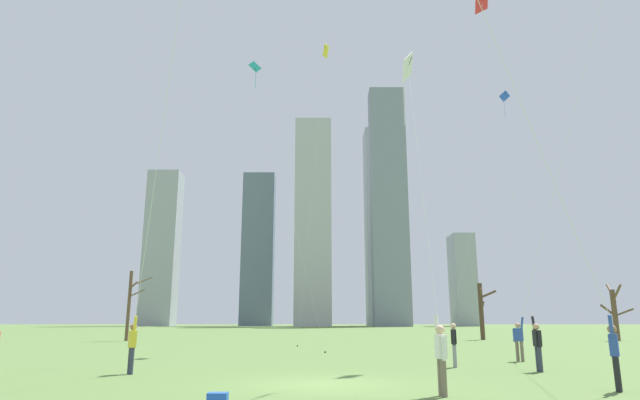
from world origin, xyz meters
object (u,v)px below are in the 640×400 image
kite_flyer_midfield_left_pink (547,217)px  distant_kite_high_overhead_teal (263,108)px  distant_kite_low_near_trees_yellow (321,75)px  bare_tree_leftmost (479,309)px  kite_flyer_foreground_right_white (430,277)px  bare_tree_right_of_center (612,311)px  kite_flyer_foreground_left_green (594,308)px  bare_tree_left_of_center (127,303)px  kite_flyer_midfield_center_red (515,219)px  kite_flyer_midfield_right_purple (144,245)px  distant_kite_drifting_left_blue (498,115)px  bystander_far_off_by_trees (452,342)px

kite_flyer_midfield_left_pink → distant_kite_high_overhead_teal: kite_flyer_midfield_left_pink is taller
distant_kite_low_near_trees_yellow → bare_tree_leftmost: size_ratio=4.14×
kite_flyer_midfield_left_pink → kite_flyer_foreground_right_white: bearing=-131.1°
distant_kite_high_overhead_teal → bare_tree_right_of_center: 35.96m
kite_flyer_midfield_left_pink → distant_kite_low_near_trees_yellow: 19.97m
kite_flyer_foreground_left_green → distant_kite_high_overhead_teal: distant_kite_high_overhead_teal is taller
kite_flyer_midfield_left_pink → bare_tree_left_of_center: kite_flyer_midfield_left_pink is taller
kite_flyer_midfield_center_red → bare_tree_left_of_center: (-24.18, 25.16, -2.54)m
kite_flyer_midfield_right_purple → kite_flyer_midfield_left_pink: kite_flyer_midfield_left_pink is taller
distant_kite_drifting_left_blue → bare_tree_left_of_center: 36.68m
kite_flyer_midfield_center_red → bare_tree_right_of_center: (17.52, 25.51, -3.18)m
bystander_far_off_by_trees → bare_tree_leftmost: bare_tree_leftmost is taller
bystander_far_off_by_trees → bare_tree_leftmost: bearing=71.0°
kite_flyer_midfield_center_red → distant_kite_low_near_trees_yellow: distant_kite_low_near_trees_yellow is taller
kite_flyer_foreground_left_green → distant_kite_drifting_left_blue: size_ratio=0.47×
bare_tree_leftmost → kite_flyer_midfield_center_red: bearing=-103.7°
kite_flyer_foreground_right_white → kite_flyer_midfield_left_pink: bearing=48.9°
kite_flyer_foreground_left_green → distant_kite_drifting_left_blue: bearing=73.1°
kite_flyer_foreground_right_white → distant_kite_low_near_trees_yellow: size_ratio=0.55×
bystander_far_off_by_trees → kite_flyer_foreground_right_white: bearing=-107.7°
kite_flyer_midfield_center_red → kite_flyer_foreground_left_green: kite_flyer_midfield_center_red is taller
kite_flyer_foreground_right_white → bare_tree_left_of_center: 37.22m
kite_flyer_foreground_right_white → distant_kite_low_near_trees_yellow: distant_kite_low_near_trees_yellow is taller
kite_flyer_midfield_center_red → bystander_far_off_by_trees: bearing=-179.2°
kite_flyer_midfield_right_purple → bystander_far_off_by_trees: bearing=21.1°
kite_flyer_foreground_right_white → kite_flyer_foreground_left_green: size_ratio=1.08×
kite_flyer_foreground_right_white → bare_tree_right_of_center: size_ratio=2.32×
kite_flyer_midfield_left_pink → distant_kite_high_overhead_teal: 15.25m
kite_flyer_foreground_left_green → distant_kite_high_overhead_teal: size_ratio=0.68×
kite_flyer_foreground_right_white → kite_flyer_foreground_left_green: kite_flyer_foreground_right_white is taller
kite_flyer_midfield_right_purple → bare_tree_right_of_center: (30.88, 29.61, -1.54)m
bystander_far_off_by_trees → bare_tree_leftmost: (9.58, 27.85, 1.77)m
kite_flyer_foreground_left_green → bystander_far_off_by_trees: bearing=103.8°
kite_flyer_foreground_left_green → distant_kite_drifting_left_blue: (9.48, 31.23, 17.81)m
kite_flyer_foreground_left_green → distant_kite_low_near_trees_yellow: size_ratio=0.51×
distant_kite_drifting_left_blue → bare_tree_right_of_center: 19.62m
kite_flyer_midfield_right_purple → bare_tree_leftmost: bearing=57.8°
kite_flyer_midfield_center_red → bare_tree_left_of_center: 34.99m
bare_tree_leftmost → distant_kite_low_near_trees_yellow: bearing=-134.8°
kite_flyer_midfield_left_pink → kite_flyer_foreground_left_green: (-2.72, -8.23, -3.92)m
kite_flyer_midfield_center_red → bare_tree_leftmost: size_ratio=3.86×
distant_kite_drifting_left_blue → bare_tree_right_of_center: bearing=9.9°
distant_kite_high_overhead_teal → bare_tree_left_of_center: bearing=124.9°
kite_flyer_foreground_right_white → bare_tree_right_of_center: kite_flyer_foreground_right_white is taller
kite_flyer_midfield_left_pink → bystander_far_off_by_trees: bearing=-168.0°
kite_flyer_foreground_right_white → kite_flyer_foreground_left_green: 4.05m
kite_flyer_midfield_center_red → bystander_far_off_by_trees: kite_flyer_midfield_center_red is taller
bare_tree_right_of_center → bare_tree_left_of_center: bearing=-179.5°
kite_flyer_midfield_left_pink → bare_tree_leftmost: (5.07, 26.90, -3.26)m
kite_flyer_midfield_right_purple → kite_flyer_foreground_right_white: bearing=-17.1°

